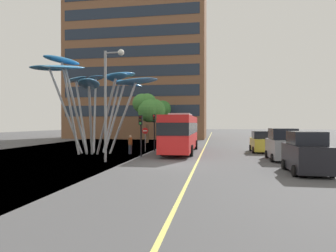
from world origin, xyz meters
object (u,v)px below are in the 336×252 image
object	(u,v)px
red_bus	(181,131)
traffic_light_kerb_near	(141,127)
car_parked_mid	(283,145)
car_parked_far	(262,142)
car_parked_near	(306,154)
leaf_sculpture	(96,82)
no_entry_sign	(145,136)
street_lamp	(109,91)
pedestrian	(130,144)
traffic_light_kerb_far	(154,124)

from	to	relation	value
red_bus	traffic_light_kerb_near	bearing A→B (deg)	-123.83
car_parked_mid	car_parked_far	size ratio (longest dim) A/B	1.03
red_bus	car_parked_near	bearing A→B (deg)	-51.71
traffic_light_kerb_near	car_parked_mid	bearing A→B (deg)	-2.03
leaf_sculpture	no_entry_sign	bearing A→B (deg)	27.01
red_bus	leaf_sculpture	world-z (taller)	leaf_sculpture
red_bus	car_parked_near	world-z (taller)	red_bus
leaf_sculpture	no_entry_sign	distance (m)	6.76
car_parked_near	no_entry_sign	bearing A→B (deg)	138.45
leaf_sculpture	car_parked_near	bearing A→B (deg)	-27.58
street_lamp	car_parked_mid	bearing A→B (deg)	14.10
red_bus	pedestrian	size ratio (longest dim) A/B	6.85
leaf_sculpture	traffic_light_kerb_near	bearing A→B (deg)	-23.16
car_parked_far	pedestrian	xyz separation A→B (m)	(-11.92, -3.51, -0.10)
leaf_sculpture	car_parked_far	world-z (taller)	leaf_sculpture
leaf_sculpture	car_parked_mid	distance (m)	16.75
pedestrian	car_parked_far	bearing A→B (deg)	16.40
leaf_sculpture	street_lamp	bearing A→B (deg)	-58.67
car_parked_far	car_parked_mid	bearing A→B (deg)	-84.72
traffic_light_kerb_near	car_parked_near	world-z (taller)	traffic_light_kerb_near
street_lamp	pedestrian	world-z (taller)	street_lamp
traffic_light_kerb_far	car_parked_far	distance (m)	10.56
red_bus	no_entry_sign	world-z (taller)	red_bus
traffic_light_kerb_far	car_parked_far	bearing A→B (deg)	1.33
traffic_light_kerb_far	no_entry_sign	bearing A→B (deg)	-115.27
street_lamp	no_entry_sign	bearing A→B (deg)	84.42
car_parked_near	street_lamp	bearing A→B (deg)	167.69
traffic_light_kerb_far	street_lamp	xyz separation A→B (m)	(-1.34, -8.85, 2.39)
pedestrian	no_entry_sign	bearing A→B (deg)	65.83
traffic_light_kerb_near	no_entry_sign	world-z (taller)	traffic_light_kerb_near
leaf_sculpture	car_parked_near	xyz separation A→B (m)	(15.67, -8.19, -5.44)
leaf_sculpture	car_parked_near	size ratio (longest dim) A/B	3.07
traffic_light_kerb_near	car_parked_near	xyz separation A→B (m)	(10.96, -6.17, -1.39)
leaf_sculpture	car_parked_far	bearing A→B (deg)	13.39
car_parked_near	no_entry_sign	size ratio (longest dim) A/B	1.66
street_lamp	pedestrian	xyz separation A→B (m)	(-0.15, 5.59, -4.17)
street_lamp	car_parked_near	bearing A→B (deg)	-12.31
red_bus	traffic_light_kerb_far	distance (m)	3.13
red_bus	car_parked_near	xyz separation A→B (m)	(8.17, -10.34, -0.91)
car_parked_near	traffic_light_kerb_far	bearing A→B (deg)	133.58
traffic_light_kerb_far	pedestrian	bearing A→B (deg)	-114.60
red_bus	car_parked_far	world-z (taller)	red_bus
traffic_light_kerb_near	car_parked_mid	distance (m)	11.05
red_bus	street_lamp	size ratio (longest dim) A/B	1.45
car_parked_mid	car_parked_far	bearing A→B (deg)	95.28
car_parked_far	car_parked_near	bearing A→B (deg)	-87.28
traffic_light_kerb_near	pedestrian	world-z (taller)	traffic_light_kerb_near
leaf_sculpture	traffic_light_kerb_far	size ratio (longest dim) A/B	3.26
red_bus	car_parked_far	xyz separation A→B (m)	(7.61, 1.44, -1.05)
red_bus	traffic_light_kerb_near	xyz separation A→B (m)	(-2.80, -4.17, 0.48)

